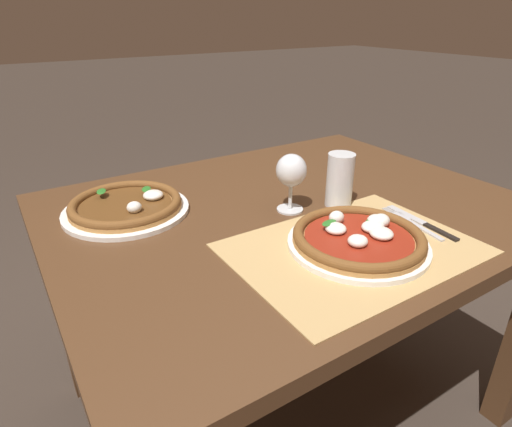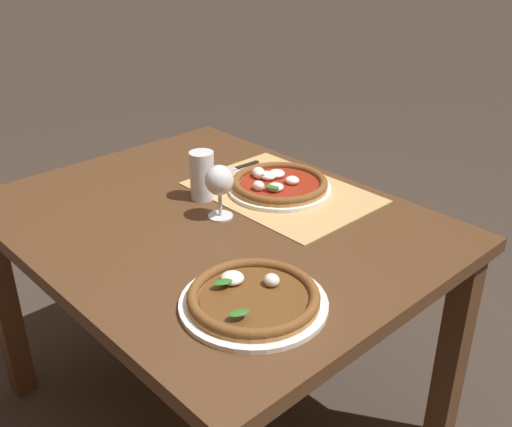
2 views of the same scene
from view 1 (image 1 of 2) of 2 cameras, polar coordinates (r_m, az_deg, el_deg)
The scene contains 9 objects.
ground_plane at distance 1.62m, azimuth 3.64°, elevation -23.64°, with size 24.00×24.00×0.00m, color #382D26.
dining_table at distance 1.21m, azimuth 4.47°, elevation -3.43°, with size 1.24×0.98×0.74m.
paper_placemat at distance 0.98m, azimuth 12.81°, elevation -4.57°, with size 0.54×0.38×0.00m, color tan.
pizza_near at distance 0.98m, azimuth 13.54°, elevation -3.21°, with size 0.31×0.31×0.05m.
pizza_far at distance 1.17m, azimuth -16.89°, elevation 0.99°, with size 0.33×0.33×0.05m.
wine_glass at distance 1.10m, azimuth 4.72°, elevation 5.43°, with size 0.08×0.08×0.16m.
pint_glass at distance 1.17m, azimuth 11.10°, elevation 4.27°, with size 0.07×0.07×0.15m.
fork at distance 1.13m, azimuth 20.00°, elevation -1.15°, with size 0.04×0.20×0.00m.
knife at distance 1.14m, azimuth 21.12°, elevation -1.08°, with size 0.03×0.22×0.01m.
Camera 1 is at (-0.65, -0.84, 1.22)m, focal length 30.00 mm.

